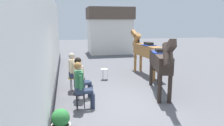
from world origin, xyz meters
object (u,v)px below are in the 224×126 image
seated_visitor_middle (81,76)px  saddled_horse_far (146,51)px  saddled_horse_near (161,61)px  flower_planter_near (61,122)px  spare_stool_white (104,70)px  seated_visitor_near (81,83)px  seated_visitor_far (74,70)px

seated_visitor_middle → saddled_horse_far: bearing=39.2°
seated_visitor_middle → saddled_horse_near: 2.74m
flower_planter_near → spare_stool_white: flower_planter_near is taller
saddled_horse_near → saddled_horse_far: bearing=79.8°
seated_visitor_near → saddled_horse_far: saddled_horse_far is taller
spare_stool_white → saddled_horse_far: bearing=10.2°
seated_visitor_near → saddled_horse_far: size_ratio=0.46×
seated_visitor_far → spare_stool_white: size_ratio=3.02×
seated_visitor_far → saddled_horse_near: bearing=-20.0°
seated_visitor_near → seated_visitor_middle: 0.81m
spare_stool_white → seated_visitor_middle: bearing=-117.4°
seated_visitor_middle → spare_stool_white: bearing=62.6°
seated_visitor_near → spare_stool_white: (1.20, 3.05, -0.38)m
seated_visitor_middle → saddled_horse_near: saddled_horse_near is taller
seated_visitor_far → saddled_horse_near: (2.87, -1.05, 0.38)m
flower_planter_near → spare_stool_white: (1.76, 4.50, 0.07)m
seated_visitor_near → saddled_horse_near: size_ratio=0.47×
flower_planter_near → seated_visitor_near: bearing=68.8°
seated_visitor_middle → seated_visitor_near: bearing=-93.0°
seated_visitor_near → flower_planter_near: (-0.56, -1.45, -0.44)m
saddled_horse_far → flower_planter_near: 6.22m
seated_visitor_far → saddled_horse_far: (3.35, 1.62, 0.38)m
seated_visitor_near → seated_visitor_far: bearing=93.9°
seated_visitor_far → flower_planter_near: seated_visitor_far is taller
seated_visitor_middle → saddled_horse_far: (3.19, 2.60, 0.38)m
seated_visitor_middle → saddled_horse_near: (2.71, -0.06, 0.38)m
seated_visitor_near → flower_planter_near: 1.62m
seated_visitor_far → seated_visitor_near: bearing=-86.1°
seated_visitor_near → seated_visitor_far: (-0.12, 1.80, 0.00)m
seated_visitor_near → seated_visitor_far: size_ratio=1.00×
seated_visitor_near → saddled_horse_far: (3.23, 3.42, 0.38)m
seated_visitor_middle → saddled_horse_far: saddled_horse_far is taller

